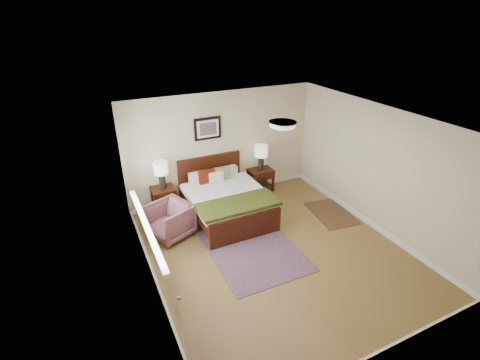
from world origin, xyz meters
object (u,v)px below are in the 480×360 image
Objects in this scene: armchair at (170,221)px; lamp_right at (261,153)px; bed at (226,196)px; rug_persian at (251,247)px; lamp_left at (161,171)px; nightstand_right at (261,178)px; nightstand_left at (164,194)px.

lamp_right is at bearing 88.45° from armchair.
bed is 0.89× the size of rug_persian.
lamp_left reaches higher than rug_persian.
nightstand_right is 0.74× the size of armchair.
nightstand_left is 1.04× the size of nightstand_right.
nightstand_right is 0.94× the size of lamp_right.
bed is 1.32m from rug_persian.
nightstand_right reaches higher than rug_persian.
bed is 1.30m from armchair.
lamp_right is at bearing 57.95° from rug_persian.
nightstand_right is 0.64m from lamp_right.
lamp_right is (2.41, 0.00, -0.03)m from lamp_left.
nightstand_right is 2.70m from armchair.
bed is 1.46m from nightstand_right.
bed reaches higher than armchair.
armchair is (-0.12, -0.92, -0.12)m from nightstand_left.
rug_persian is (1.27, -1.03, -0.34)m from armchair.
armchair is at bearing -97.71° from nightstand_left.
lamp_left is 1.00× the size of lamp_right.
bed is 1.47m from lamp_left.
armchair is (-2.53, -0.94, -0.64)m from lamp_right.
lamp_left reaches higher than bed.
nightstand_right is at bearing 57.79° from rug_persian.
nightstand_right is at bearing 30.15° from bed.
rug_persian is at bearing -122.89° from nightstand_right.
nightstand_right is at bearing -90.00° from lamp_right.
lamp_right reaches higher than armchair.
lamp_left is at bearing 90.00° from nightstand_left.
lamp_right is 0.79× the size of armchair.
rug_persian is at bearing -59.79° from lamp_left.
nightstand_right is 2.35m from rug_persian.
armchair is 1.67m from rug_persian.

